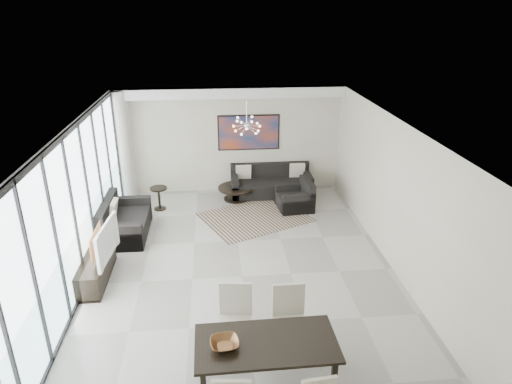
{
  "coord_description": "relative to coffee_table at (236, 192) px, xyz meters",
  "views": [
    {
      "loc": [
        -0.45,
        -7.51,
        4.89
      ],
      "look_at": [
        0.39,
        1.23,
        1.25
      ],
      "focal_mm": 32.0,
      "sensor_mm": 36.0,
      "label": 1
    }
  ],
  "objects": [
    {
      "name": "side_table",
      "position": [
        -1.99,
        -0.47,
        0.21
      ],
      "size": [
        0.43,
        0.43,
        0.59
      ],
      "color": "black",
      "rests_on": "floor"
    },
    {
      "name": "rug",
      "position": [
        0.39,
        -1.19,
        -0.19
      ],
      "size": [
        2.95,
        2.67,
        0.01
      ],
      "primitive_type": "cube",
      "rotation": [
        0.0,
        0.0,
        0.43
      ],
      "color": "black",
      "rests_on": "floor"
    },
    {
      "name": "coffee_table",
      "position": [
        0.0,
        0.0,
        0.0
      ],
      "size": [
        0.99,
        0.99,
        0.35
      ],
      "color": "black",
      "rests_on": "floor"
    },
    {
      "name": "television",
      "position": [
        -2.7,
        -3.64,
        0.63
      ],
      "size": [
        0.26,
        1.2,
        0.69
      ],
      "primitive_type": "imported",
      "rotation": [
        0.0,
        0.0,
        1.48
      ],
      "color": "gray",
      "rests_on": "tv_console"
    },
    {
      "name": "dining_table",
      "position": [
        0.04,
        -6.57,
        0.5
      ],
      "size": [
        1.89,
        0.96,
        0.78
      ],
      "color": "black",
      "rests_on": "floor"
    },
    {
      "name": "room_shell",
      "position": [
        0.36,
        -3.79,
        1.25
      ],
      "size": [
        6.0,
        9.0,
        2.9
      ],
      "color": "#A8A39B",
      "rests_on": "ground"
    },
    {
      "name": "loveseat",
      "position": [
        -2.65,
        -1.8,
        0.09
      ],
      "size": [
        0.95,
        1.68,
        0.84
      ],
      "color": "black",
      "rests_on": "floor"
    },
    {
      "name": "sofa_main",
      "position": [
        0.97,
        0.28,
        0.07
      ],
      "size": [
        2.19,
        0.9,
        0.8
      ],
      "color": "black",
      "rests_on": "floor"
    },
    {
      "name": "dining_chair_nw",
      "position": [
        -0.33,
        -5.7,
        0.42
      ],
      "size": [
        0.55,
        0.55,
        1.07
      ],
      "color": "#BAB09A",
      "rests_on": "floor"
    },
    {
      "name": "chandelier",
      "position": [
        0.2,
        -1.29,
        2.15
      ],
      "size": [
        0.66,
        0.66,
        0.71
      ],
      "color": "silver",
      "rests_on": "room_shell"
    },
    {
      "name": "armchair",
      "position": [
        1.48,
        -0.73,
        0.06
      ],
      "size": [
        0.94,
        0.98,
        0.75
      ],
      "color": "black",
      "rests_on": "floor"
    },
    {
      "name": "soffit",
      "position": [
        -0.1,
        0.51,
        2.57
      ],
      "size": [
        5.98,
        0.4,
        0.26
      ],
      "primitive_type": "cube",
      "color": "white",
      "rests_on": "room_shell"
    },
    {
      "name": "window_wall",
      "position": [
        -2.96,
        -3.79,
        1.27
      ],
      "size": [
        0.37,
        8.95,
        2.9
      ],
      "color": "white",
      "rests_on": "floor"
    },
    {
      "name": "bowl_coffee",
      "position": [
        -0.02,
        0.07,
        0.19
      ],
      "size": [
        0.25,
        0.25,
        0.08
      ],
      "primitive_type": "imported",
      "rotation": [
        0.0,
        0.0,
        -0.04
      ],
      "color": "brown",
      "rests_on": "coffee_table"
    },
    {
      "name": "tv_console",
      "position": [
        -2.86,
        -3.62,
        0.05
      ],
      "size": [
        0.43,
        1.55,
        0.48
      ],
      "primitive_type": "cube",
      "color": "black",
      "rests_on": "floor"
    },
    {
      "name": "painting",
      "position": [
        0.4,
        0.68,
        1.45
      ],
      "size": [
        1.68,
        0.04,
        0.98
      ],
      "primitive_type": "cube",
      "color": "#AD3C18",
      "rests_on": "room_shell"
    },
    {
      "name": "bowl_dining",
      "position": [
        -0.51,
        -6.6,
        0.63
      ],
      "size": [
        0.41,
        0.41,
        0.09
      ],
      "primitive_type": "imported",
      "rotation": [
        0.0,
        0.0,
        0.11
      ],
      "color": "brown",
      "rests_on": "dining_table"
    },
    {
      "name": "dining_chair_ne",
      "position": [
        0.48,
        -5.79,
        0.41
      ],
      "size": [
        0.49,
        0.49,
        1.06
      ],
      "color": "#BAB09A",
      "rests_on": "floor"
    }
  ]
}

